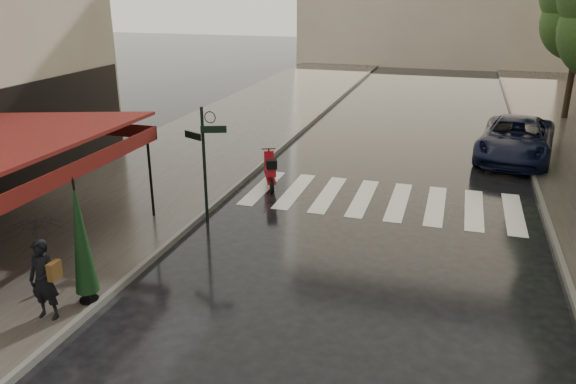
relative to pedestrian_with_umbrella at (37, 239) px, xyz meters
The scene contains 10 objects.
ground 3.44m from the pedestrian_with_umbrella, 47.87° to the left, with size 120.00×120.00×0.00m, color black.
sidewalk_near 14.52m from the pedestrian_with_umbrella, 99.99° to the left, with size 6.00×60.00×0.12m, color #38332D.
curb_near 14.31m from the pedestrian_with_umbrella, 87.79° to the left, with size 0.12×60.00×0.16m, color #595651.
curb_far 17.14m from the pedestrian_with_umbrella, 56.38° to the left, with size 0.12×60.00×0.16m, color #595651.
crosswalk 9.75m from the pedestrian_with_umbrella, 58.79° to the left, with size 7.85×3.20×0.01m.
signpost 5.27m from the pedestrian_with_umbrella, 81.23° to the left, with size 1.17×0.29×3.10m.
pedestrian_with_umbrella is the anchor object (origin of this frame).
scooter 8.55m from the pedestrian_with_umbrella, 79.68° to the left, with size 0.85×1.55×1.09m.
parked_car 16.55m from the pedestrian_with_umbrella, 57.00° to the left, with size 2.43×5.27×1.46m, color black.
parasol_front 0.83m from the pedestrian_with_umbrella, 63.89° to the left, with size 0.45×0.45×2.51m.
Camera 1 is at (4.86, -9.52, 5.89)m, focal length 35.00 mm.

